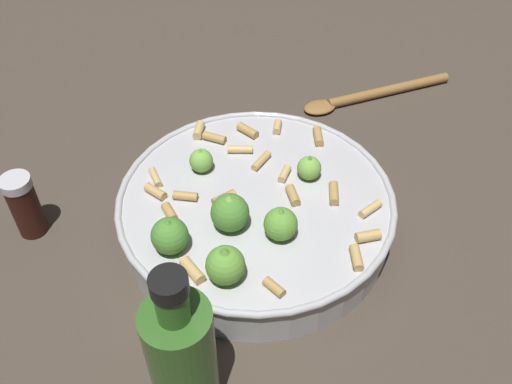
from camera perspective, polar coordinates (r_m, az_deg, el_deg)
The scene contains 5 objects.
ground_plane at distance 0.73m, azimuth 0.00°, elevation -3.57°, with size 2.40×2.40×0.00m, color #42382D.
cooking_pan at distance 0.71m, azimuth -0.12°, elevation -1.92°, with size 0.34×0.34×0.10m.
pepper_shaker at distance 0.75m, azimuth -22.14°, elevation -1.24°, with size 0.04×0.04×0.09m.
olive_oil_bottle at distance 0.54m, azimuth -7.42°, elevation -16.05°, with size 0.06×0.06×0.20m.
wooden_spoon at distance 0.96m, azimuth 11.29°, elevation 9.49°, with size 0.09×0.26×0.02m.
Camera 1 is at (-0.40, 0.28, 0.55)m, focal length 39.97 mm.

